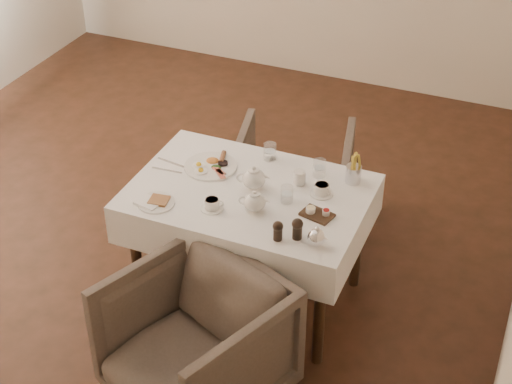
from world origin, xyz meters
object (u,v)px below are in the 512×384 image
object	(u,v)px
table	(249,208)
armchair_far	(293,181)
armchair_near	(196,343)
teapot_centre	(254,177)
breakfast_plate	(211,165)

from	to	relation	value
table	armchair_far	bearing A→B (deg)	91.53
table	armchair_far	distance (m)	0.83
armchair_near	armchair_far	world-z (taller)	armchair_near
table	armchair_near	world-z (taller)	table
teapot_centre	armchair_far	bearing A→B (deg)	72.12
table	armchair_far	world-z (taller)	table
armchair_near	armchair_far	bearing A→B (deg)	114.93
breakfast_plate	table	bearing A→B (deg)	-15.09
breakfast_plate	teapot_centre	world-z (taller)	teapot_centre
armchair_near	teapot_centre	world-z (taller)	teapot_centre
table	breakfast_plate	xyz separation A→B (m)	(-0.29, 0.13, 0.13)
armchair_far	breakfast_plate	bearing A→B (deg)	54.34
breakfast_plate	teapot_centre	xyz separation A→B (m)	(0.30, -0.10, 0.06)
table	teapot_centre	size ratio (longest dim) A/B	7.39
breakfast_plate	teapot_centre	bearing A→B (deg)	-8.59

